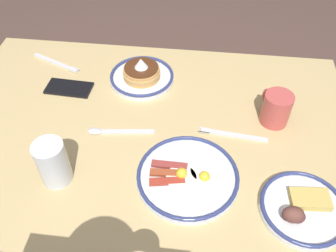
% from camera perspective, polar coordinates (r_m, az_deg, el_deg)
% --- Properties ---
extents(ground_plane, '(6.00, 6.00, 0.00)m').
position_cam_1_polar(ground_plane, '(1.64, -2.25, -17.80)').
color(ground_plane, brown).
extents(dining_table, '(1.19, 0.80, 0.72)m').
position_cam_1_polar(dining_table, '(1.13, -3.12, -4.53)').
color(dining_table, tan).
rests_on(dining_table, ground_plane).
extents(plate_near_main, '(0.21, 0.21, 0.08)m').
position_cam_1_polar(plate_near_main, '(1.18, -4.14, 7.99)').
color(plate_near_main, white).
rests_on(plate_near_main, dining_table).
extents(plate_center_pancakes, '(0.20, 0.20, 0.05)m').
position_cam_1_polar(plate_center_pancakes, '(0.92, 20.43, -12.08)').
color(plate_center_pancakes, white).
rests_on(plate_center_pancakes, dining_table).
extents(plate_far_companion, '(0.26, 0.26, 0.04)m').
position_cam_1_polar(plate_far_companion, '(0.92, 3.10, -7.92)').
color(plate_far_companion, white).
rests_on(plate_far_companion, dining_table).
extents(coffee_mug, '(0.08, 0.11, 0.10)m').
position_cam_1_polar(coffee_mug, '(1.07, 16.63, 2.76)').
color(coffee_mug, '#BF4C47').
rests_on(coffee_mug, dining_table).
extents(drinking_glass, '(0.08, 0.08, 0.12)m').
position_cam_1_polar(drinking_glass, '(0.93, -17.59, -5.78)').
color(drinking_glass, silver).
rests_on(drinking_glass, dining_table).
extents(cell_phone, '(0.15, 0.08, 0.01)m').
position_cam_1_polar(cell_phone, '(1.20, -15.31, 5.79)').
color(cell_phone, black).
rests_on(cell_phone, dining_table).
extents(fork_near, '(0.18, 0.09, 0.01)m').
position_cam_1_polar(fork_near, '(1.32, -17.16, 9.46)').
color(fork_near, silver).
rests_on(fork_near, dining_table).
extents(fork_far, '(0.19, 0.04, 0.01)m').
position_cam_1_polar(fork_far, '(1.03, 10.08, -1.42)').
color(fork_far, silver).
rests_on(fork_far, dining_table).
extents(tea_spoon, '(0.19, 0.04, 0.01)m').
position_cam_1_polar(tea_spoon, '(1.04, -8.87, -0.86)').
color(tea_spoon, silver).
rests_on(tea_spoon, dining_table).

